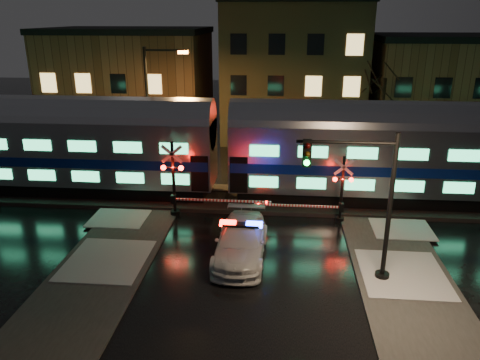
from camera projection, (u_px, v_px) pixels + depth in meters
The scene contains 13 objects.
ground at pixel (255, 239), 23.35m from camera, with size 120.00×120.00×0.00m, color black.
ballast at pixel (260, 199), 28.00m from camera, with size 90.00×4.20×0.24m, color black.
sidewalk_left at pixel (80, 299), 18.24m from camera, with size 4.00×20.00×0.12m, color #2D2D2D.
sidewalk_right at pixel (422, 318), 17.14m from camera, with size 4.00×20.00×0.12m, color #2D2D2D.
building_left at pixel (131, 84), 43.61m from camera, with size 14.00×10.00×9.00m, color brown.
building_mid at pixel (292, 71), 42.39m from camera, with size 12.00×11.00×11.50m, color brown.
building_right at pixel (440, 91), 41.32m from camera, with size 12.00×10.00×8.50m, color brown.
train at pixel (222, 146), 27.10m from camera, with size 51.00×3.12×5.92m.
police_car at pixel (241, 241), 21.31m from camera, with size 2.34×5.54×1.77m.
crossing_signal_right at pixel (335, 196), 24.65m from camera, with size 5.22×0.63×3.69m.
crossing_signal_left at pixel (180, 187), 25.29m from camera, with size 6.01×0.67×4.25m.
traffic_light at pixel (365, 205), 18.65m from camera, with size 4.11×0.72×6.36m.
streetlight at pixel (152, 104), 30.76m from camera, with size 2.90×0.30×8.67m.
Camera 1 is at (1.16, -21.02, 10.54)m, focal length 35.00 mm.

